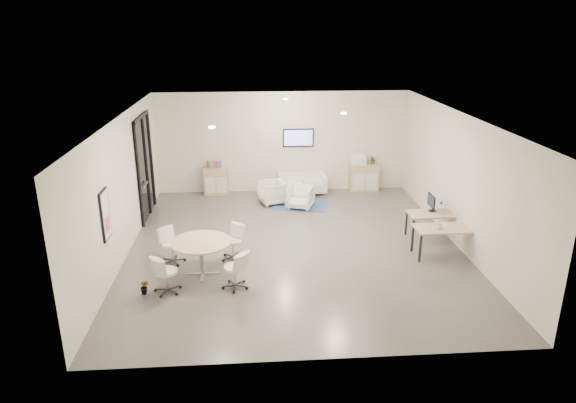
% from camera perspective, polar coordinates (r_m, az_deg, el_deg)
% --- Properties ---
extents(room_shell, '(9.60, 10.60, 4.80)m').
position_cam_1_polar(room_shell, '(12.10, 0.75, 1.92)').
color(room_shell, '#55524D').
rests_on(room_shell, ground).
extents(glass_door, '(0.09, 1.90, 2.85)m').
position_cam_1_polar(glass_door, '(14.79, -15.62, 4.04)').
color(glass_door, black).
rests_on(glass_door, room_shell).
extents(artwork, '(0.05, 0.54, 1.04)m').
position_cam_1_polar(artwork, '(10.97, -19.63, -1.42)').
color(artwork, black).
rests_on(artwork, room_shell).
extents(wall_tv, '(0.98, 0.06, 0.58)m').
position_cam_1_polar(wall_tv, '(16.41, 1.14, 7.10)').
color(wall_tv, black).
rests_on(wall_tv, room_shell).
extents(ceiling_spots, '(3.14, 4.14, 0.03)m').
position_cam_1_polar(ceiling_spots, '(12.53, -0.48, 9.95)').
color(ceiling_spots, '#FFEAC6').
rests_on(ceiling_spots, room_shell).
extents(sideboard_left, '(0.77, 0.40, 0.87)m').
position_cam_1_polar(sideboard_left, '(16.52, -7.99, 2.27)').
color(sideboard_left, tan).
rests_on(sideboard_left, room_shell).
extents(sideboard_right, '(0.91, 0.44, 0.91)m').
position_cam_1_polar(sideboard_right, '(16.86, 8.43, 2.68)').
color(sideboard_right, tan).
rests_on(sideboard_right, room_shell).
extents(books, '(0.45, 0.14, 0.22)m').
position_cam_1_polar(books, '(16.38, -8.22, 4.10)').
color(books, red).
rests_on(books, sideboard_left).
extents(printer, '(0.51, 0.44, 0.35)m').
position_cam_1_polar(printer, '(16.65, 7.79, 4.72)').
color(printer, white).
rests_on(printer, sideboard_right).
extents(loveseat, '(1.54, 0.84, 0.56)m').
position_cam_1_polar(loveseat, '(16.46, 1.56, 1.92)').
color(loveseat, silver).
rests_on(loveseat, room_shell).
extents(blue_rug, '(1.79, 1.41, 0.01)m').
position_cam_1_polar(blue_rug, '(15.49, 1.45, -0.36)').
color(blue_rug, '#2F4790').
rests_on(blue_rug, room_shell).
extents(armchair_left, '(0.87, 0.90, 0.76)m').
position_cam_1_polar(armchair_left, '(15.53, -1.75, 1.14)').
color(armchair_left, silver).
rests_on(armchair_left, room_shell).
extents(armchair_right, '(0.90, 0.87, 0.73)m').
position_cam_1_polar(armchair_right, '(15.15, 1.39, 0.62)').
color(armchair_right, silver).
rests_on(armchair_right, room_shell).
extents(desk_rear, '(1.32, 0.68, 0.68)m').
position_cam_1_polar(desk_rear, '(13.42, 15.91, -1.53)').
color(desk_rear, tan).
rests_on(desk_rear, room_shell).
extents(desk_front, '(1.38, 0.71, 0.71)m').
position_cam_1_polar(desk_front, '(12.48, 16.94, -3.10)').
color(desk_front, tan).
rests_on(desk_front, room_shell).
extents(monitor, '(0.20, 0.50, 0.44)m').
position_cam_1_polar(monitor, '(13.44, 15.66, -0.09)').
color(monitor, black).
rests_on(monitor, desk_rear).
extents(round_table, '(1.29, 1.29, 0.79)m').
position_cam_1_polar(round_table, '(11.19, -9.64, -4.76)').
color(round_table, tan).
rests_on(round_table, room_shell).
extents(meeting_chairs, '(2.27, 2.27, 0.82)m').
position_cam_1_polar(meeting_chairs, '(11.31, -9.55, -6.13)').
color(meeting_chairs, white).
rests_on(meeting_chairs, room_shell).
extents(plant_cabinet, '(0.32, 0.34, 0.21)m').
position_cam_1_polar(plant_cabinet, '(16.80, 9.46, 4.56)').
color(plant_cabinet, '#3F7F3F').
rests_on(plant_cabinet, sideboard_right).
extents(plant_floor, '(0.28, 0.37, 0.14)m').
position_cam_1_polar(plant_floor, '(10.93, -15.61, -9.54)').
color(plant_floor, '#3F7F3F').
rests_on(plant_floor, room_shell).
extents(cup, '(0.14, 0.11, 0.14)m').
position_cam_1_polar(cup, '(12.31, 16.47, -2.65)').
color(cup, white).
rests_on(cup, desk_front).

